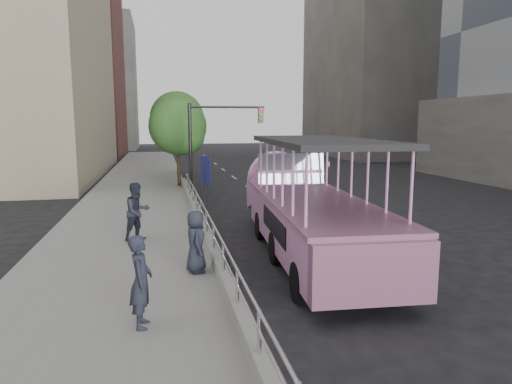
{
  "coord_description": "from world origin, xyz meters",
  "views": [
    {
      "loc": [
        -4.52,
        -12.41,
        4.17
      ],
      "look_at": [
        -1.2,
        3.33,
        1.72
      ],
      "focal_mm": 32.0,
      "sensor_mm": 36.0,
      "label": 1
    }
  ],
  "objects_px": {
    "parking_sign": "(206,189)",
    "street_tree_far": "(179,121)",
    "pedestrian_near": "(141,281)",
    "pedestrian_mid": "(137,212)",
    "traffic_signal": "(212,135)",
    "street_tree_near": "(180,128)",
    "duck_boat": "(306,209)",
    "car": "(301,196)",
    "pedestrian_far": "(196,241)"
  },
  "relations": [
    {
      "from": "parking_sign",
      "to": "street_tree_far",
      "type": "xyz_separation_m",
      "value": [
        -0.1,
        18.61,
        2.43
      ]
    },
    {
      "from": "pedestrian_near",
      "to": "pedestrian_mid",
      "type": "height_order",
      "value": "pedestrian_mid"
    },
    {
      "from": "car",
      "to": "street_tree_near",
      "type": "height_order",
      "value": "street_tree_near"
    },
    {
      "from": "duck_boat",
      "to": "street_tree_far",
      "type": "xyz_separation_m",
      "value": [
        -3.17,
        20.4,
        2.93
      ]
    },
    {
      "from": "duck_boat",
      "to": "traffic_signal",
      "type": "distance_m",
      "value": 11.31
    },
    {
      "from": "traffic_signal",
      "to": "street_tree_near",
      "type": "xyz_separation_m",
      "value": [
        -1.6,
        3.43,
        0.32
      ]
    },
    {
      "from": "street_tree_near",
      "to": "street_tree_far",
      "type": "xyz_separation_m",
      "value": [
        0.2,
        6.0,
        0.49
      ]
    },
    {
      "from": "car",
      "to": "traffic_signal",
      "type": "bearing_deg",
      "value": 144.14
    },
    {
      "from": "street_tree_far",
      "to": "traffic_signal",
      "type": "bearing_deg",
      "value": -81.57
    },
    {
      "from": "pedestrian_near",
      "to": "parking_sign",
      "type": "bearing_deg",
      "value": -10.91
    },
    {
      "from": "duck_boat",
      "to": "pedestrian_far",
      "type": "height_order",
      "value": "duck_boat"
    },
    {
      "from": "pedestrian_mid",
      "to": "pedestrian_far",
      "type": "relative_size",
      "value": 1.18
    },
    {
      "from": "car",
      "to": "pedestrian_near",
      "type": "height_order",
      "value": "pedestrian_near"
    },
    {
      "from": "pedestrian_far",
      "to": "parking_sign",
      "type": "distance_m",
      "value": 4.28
    },
    {
      "from": "pedestrian_near",
      "to": "street_tree_far",
      "type": "distance_m",
      "value": 26.06
    },
    {
      "from": "parking_sign",
      "to": "street_tree_far",
      "type": "relative_size",
      "value": 0.47
    },
    {
      "from": "car",
      "to": "pedestrian_mid",
      "type": "height_order",
      "value": "pedestrian_mid"
    },
    {
      "from": "pedestrian_near",
      "to": "pedestrian_mid",
      "type": "distance_m",
      "value": 6.72
    },
    {
      "from": "street_tree_far",
      "to": "street_tree_near",
      "type": "bearing_deg",
      "value": -91.91
    },
    {
      "from": "traffic_signal",
      "to": "pedestrian_near",
      "type": "bearing_deg",
      "value": -101.2
    },
    {
      "from": "duck_boat",
      "to": "pedestrian_near",
      "type": "relative_size",
      "value": 6.3
    },
    {
      "from": "pedestrian_near",
      "to": "street_tree_near",
      "type": "relative_size",
      "value": 0.31
    },
    {
      "from": "duck_boat",
      "to": "pedestrian_far",
      "type": "bearing_deg",
      "value": -147.74
    },
    {
      "from": "pedestrian_far",
      "to": "traffic_signal",
      "type": "bearing_deg",
      "value": -10.15
    },
    {
      "from": "pedestrian_far",
      "to": "pedestrian_mid",
      "type": "bearing_deg",
      "value": 22.12
    },
    {
      "from": "car",
      "to": "pedestrian_mid",
      "type": "bearing_deg",
      "value": -129.72
    },
    {
      "from": "car",
      "to": "traffic_signal",
      "type": "xyz_separation_m",
      "value": [
        -3.67,
        4.46,
        2.78
      ]
    },
    {
      "from": "pedestrian_mid",
      "to": "street_tree_far",
      "type": "bearing_deg",
      "value": 45.2
    },
    {
      "from": "pedestrian_mid",
      "to": "pedestrian_near",
      "type": "bearing_deg",
      "value": -125.18
    },
    {
      "from": "traffic_signal",
      "to": "street_tree_near",
      "type": "distance_m",
      "value": 3.8
    },
    {
      "from": "traffic_signal",
      "to": "pedestrian_far",
      "type": "bearing_deg",
      "value": -98.43
    },
    {
      "from": "pedestrian_mid",
      "to": "street_tree_near",
      "type": "relative_size",
      "value": 0.34
    },
    {
      "from": "duck_boat",
      "to": "parking_sign",
      "type": "relative_size",
      "value": 3.74
    },
    {
      "from": "parking_sign",
      "to": "street_tree_near",
      "type": "distance_m",
      "value": 12.76
    },
    {
      "from": "parking_sign",
      "to": "traffic_signal",
      "type": "xyz_separation_m",
      "value": [
        1.29,
        9.18,
        1.62
      ]
    },
    {
      "from": "pedestrian_near",
      "to": "duck_boat",
      "type": "bearing_deg",
      "value": -38.62
    },
    {
      "from": "traffic_signal",
      "to": "street_tree_near",
      "type": "relative_size",
      "value": 0.91
    },
    {
      "from": "duck_boat",
      "to": "pedestrian_near",
      "type": "bearing_deg",
      "value": -132.88
    },
    {
      "from": "street_tree_near",
      "to": "car",
      "type": "bearing_deg",
      "value": -56.28
    },
    {
      "from": "pedestrian_far",
      "to": "traffic_signal",
      "type": "distance_m",
      "value": 13.69
    },
    {
      "from": "duck_boat",
      "to": "street_tree_near",
      "type": "distance_m",
      "value": 14.99
    },
    {
      "from": "traffic_signal",
      "to": "street_tree_far",
      "type": "xyz_separation_m",
      "value": [
        -1.4,
        9.43,
        0.81
      ]
    },
    {
      "from": "pedestrian_near",
      "to": "pedestrian_far",
      "type": "distance_m",
      "value": 3.29
    },
    {
      "from": "pedestrian_near",
      "to": "parking_sign",
      "type": "relative_size",
      "value": 0.59
    },
    {
      "from": "pedestrian_near",
      "to": "street_tree_far",
      "type": "xyz_separation_m",
      "value": [
        1.85,
        25.8,
        3.11
      ]
    },
    {
      "from": "traffic_signal",
      "to": "duck_boat",
      "type": "bearing_deg",
      "value": -80.82
    },
    {
      "from": "car",
      "to": "parking_sign",
      "type": "bearing_deg",
      "value": -121.74
    },
    {
      "from": "duck_boat",
      "to": "street_tree_near",
      "type": "bearing_deg",
      "value": 103.18
    },
    {
      "from": "duck_boat",
      "to": "car",
      "type": "distance_m",
      "value": 6.81
    },
    {
      "from": "car",
      "to": "pedestrian_far",
      "type": "distance_m",
      "value": 10.53
    }
  ]
}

